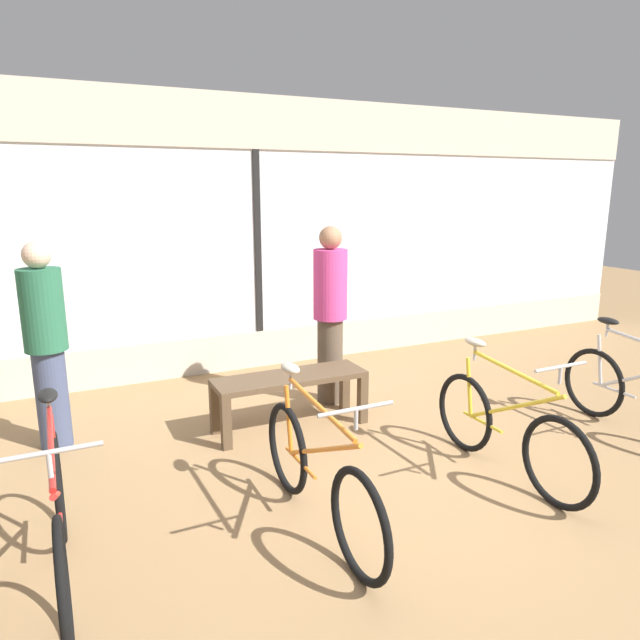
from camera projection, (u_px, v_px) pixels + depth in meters
The scene contains 9 objects.
ground_plane at pixel (408, 486), 4.25m from camera, with size 24.00×24.00×0.00m, color #99754C.
shop_back_wall at pixel (257, 234), 6.76m from camera, with size 12.00×0.08×3.20m.
bicycle_far_left at pixel (60, 522), 3.10m from camera, with size 0.46×1.74×1.03m.
bicycle_left at pixel (317, 475), 3.65m from camera, with size 0.46×1.73×1.01m.
bicycle_right at pixel (506, 429), 4.35m from camera, with size 0.46×1.65×1.01m.
bicycle_far_right at pixel (640, 395), 5.06m from camera, with size 0.46×1.66×1.02m.
display_bench at pixel (290, 385), 5.19m from camera, with size 1.40×0.44×0.51m.
customer_near_rack at pixel (330, 311), 5.73m from camera, with size 0.42×0.42×1.80m.
customer_by_window at pixel (46, 342), 4.71m from camera, with size 0.35×0.35×1.75m.
Camera 1 is at (-2.25, -3.20, 2.16)m, focal length 32.00 mm.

